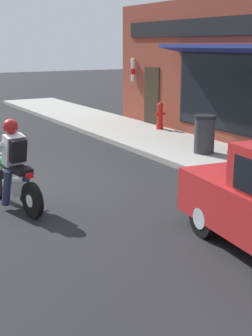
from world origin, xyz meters
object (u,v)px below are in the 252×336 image
fire_hydrant (160,116)px  trash_bin (204,134)px  motorcycle_with_rider (13,171)px  traffic_cone (243,163)px

fire_hydrant → trash_bin: bearing=-105.9°
motorcycle_with_rider → trash_bin: (5.39, 1.27, -0.04)m
motorcycle_with_rider → traffic_cone: (4.70, -0.87, -0.25)m
motorcycle_with_rider → traffic_cone: 4.78m
trash_bin → fire_hydrant: trash_bin is taller
motorcycle_with_rider → fire_hydrant: size_ratio=2.28×
traffic_cone → trash_bin: 2.26m
trash_bin → fire_hydrant: size_ratio=1.11×
traffic_cone → trash_bin: bearing=72.1°
traffic_cone → fire_hydrant: size_ratio=0.68×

